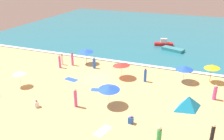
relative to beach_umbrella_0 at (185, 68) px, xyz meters
The scene contains 26 objects.
ground_plane 10.13m from the beach_umbrella_0, 162.61° to the right, with size 60.00×60.00×0.00m, color #D8B775.
ocean_water 26.82m from the beach_umbrella_0, 110.84° to the left, with size 60.00×44.00×0.10m, color teal.
wave_breaker_foam 10.22m from the beach_umbrella_0, 160.79° to the left, with size 57.00×0.70×0.01m, color white.
beach_umbrella_0 is the anchor object (origin of this frame).
beach_umbrella_1 18.99m from the beach_umbrella_0, 154.64° to the right, with size 1.85×1.84×1.88m.
beach_umbrella_2 10.29m from the beach_umbrella_0, 126.92° to the right, with size 2.89×2.89×2.08m.
beach_umbrella_3 3.17m from the beach_umbrella_0, 20.46° to the left, with size 2.52×2.52×2.27m.
beach_umbrella_4 7.46m from the beach_umbrella_0, 167.73° to the right, with size 2.40×2.38×1.97m.
beach_umbrella_5 13.55m from the beach_umbrella_0, behind, with size 2.14×2.16×2.12m.
beach_tent 6.32m from the beach_umbrella_0, 79.64° to the right, with size 2.79×2.78×1.35m.
beachgoer_0 13.31m from the beach_umbrella_0, 132.89° to the right, with size 0.43×0.43×1.94m.
beachgoer_1 10.92m from the beach_umbrella_0, 72.21° to the right, with size 0.40×0.40×1.56m.
beachgoer_2 4.85m from the beach_umbrella_0, 43.12° to the right, with size 0.53×0.53×1.65m.
beachgoer_3 16.21m from the beach_umbrella_0, behind, with size 0.41×0.41×1.85m.
beachgoer_4 12.40m from the beach_umbrella_0, 91.92° to the right, with size 0.43×0.43×1.70m.
beachgoer_5 4.66m from the beach_umbrella_0, 158.44° to the right, with size 0.47×0.47×1.68m.
beachgoer_6 15.01m from the beach_umbrella_0, behind, with size 0.38×0.38×1.85m.
beachgoer_7 11.75m from the beach_umbrella_0, behind, with size 0.53×0.53×1.55m.
beachgoer_8 11.00m from the beach_umbrella_0, 107.21° to the right, with size 0.42×0.42×0.86m.
beachgoer_9 16.88m from the beach_umbrella_0, 138.14° to the right, with size 0.55×0.55×0.77m.
beachgoer_11 16.49m from the beach_umbrella_0, behind, with size 0.33×0.33×1.59m.
beach_towel_0 13.44m from the beach_umbrella_0, 112.29° to the right, with size 1.20×1.87×0.01m.
beach_towel_1 13.59m from the beach_umbrella_0, 160.61° to the right, with size 1.79×1.14×0.01m.
beach_towel_3 10.67m from the beach_umbrella_0, 146.41° to the right, with size 1.25×1.06×0.01m.
small_boat_0 11.79m from the beach_umbrella_0, 104.33° to the left, with size 3.80×2.49×0.47m.
small_boat_1 14.65m from the beach_umbrella_0, 109.59° to the left, with size 3.34×1.85×1.23m.
Camera 1 is at (11.30, -24.37, 12.33)m, focal length 38.64 mm.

